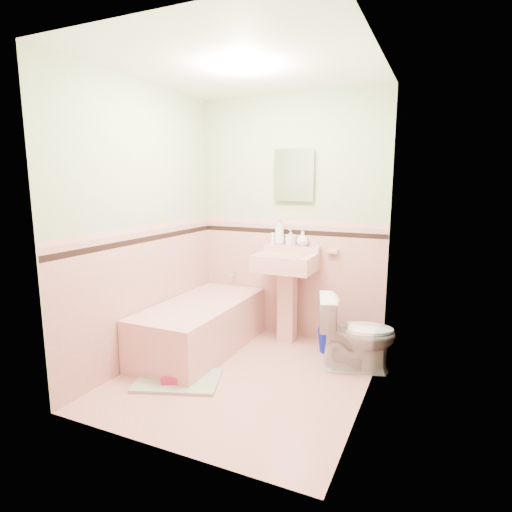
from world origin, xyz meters
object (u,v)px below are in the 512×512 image
at_px(sink, 285,299).
at_px(soap_bottle_left, 280,231).
at_px(bucket, 329,341).
at_px(bathtub, 201,328).
at_px(soap_bottle_right, 303,238).
at_px(soap_bottle_mid, 291,237).
at_px(medicine_cabinet, 294,175).
at_px(toilet, 356,333).
at_px(shoe, 170,380).

relative_size(sink, soap_bottle_left, 3.40).
height_order(soap_bottle_left, bucket, soap_bottle_left).
distance_m(bathtub, soap_bottle_right, 1.36).
bearing_deg(sink, soap_bottle_mid, 95.42).
bearing_deg(soap_bottle_left, soap_bottle_mid, 0.00).
relative_size(soap_bottle_left, bucket, 1.21).
distance_m(medicine_cabinet, toilet, 1.67).
bearing_deg(bucket, shoe, -128.87).
bearing_deg(shoe, medicine_cabinet, 47.61).
relative_size(bathtub, soap_bottle_left, 5.52).
xyz_separation_m(soap_bottle_left, soap_bottle_mid, (0.12, 0.00, -0.05)).
distance_m(sink, soap_bottle_right, 0.64).
bearing_deg(medicine_cabinet, bucket, -28.70).
relative_size(toilet, shoe, 4.97).
bearing_deg(sink, bathtub, -142.07).
bearing_deg(shoe, bucket, 27.63).
bearing_deg(soap_bottle_left, bucket, -20.57).
bearing_deg(soap_bottle_left, sink, -52.13).
distance_m(soap_bottle_right, shoe, 1.88).
xyz_separation_m(soap_bottle_mid, bucket, (0.50, -0.23, -0.96)).
bearing_deg(sink, medicine_cabinet, 90.00).
xyz_separation_m(medicine_cabinet, soap_bottle_right, (0.11, -0.03, -0.63)).
distance_m(medicine_cabinet, shoe, 2.28).
bearing_deg(toilet, sink, 49.66).
relative_size(bathtub, soap_bottle_mid, 9.08).
xyz_separation_m(sink, soap_bottle_left, (-0.14, 0.18, 0.66)).
relative_size(soap_bottle_right, bucket, 0.69).
height_order(soap_bottle_mid, bucket, soap_bottle_mid).
height_order(toilet, shoe, toilet).
relative_size(toilet, bucket, 2.99).
bearing_deg(bathtub, medicine_cabinet, 47.42).
height_order(bathtub, bucket, bathtub).
xyz_separation_m(soap_bottle_mid, toilet, (0.81, -0.52, -0.74)).
bearing_deg(soap_bottle_left, shoe, -104.21).
relative_size(soap_bottle_mid, bucket, 0.74).
distance_m(bathtub, medicine_cabinet, 1.78).
bearing_deg(medicine_cabinet, shoe, -108.89).
height_order(soap_bottle_mid, toilet, soap_bottle_mid).
bearing_deg(bathtub, shoe, -77.15).
xyz_separation_m(soap_bottle_right, shoe, (-0.62, -1.46, -1.01)).
distance_m(soap_bottle_left, soap_bottle_mid, 0.13).
height_order(toilet, bucket, toilet).
relative_size(medicine_cabinet, soap_bottle_right, 3.16).
height_order(bathtub, toilet, toilet).
relative_size(bathtub, soap_bottle_right, 9.68).
height_order(soap_bottle_right, bucket, soap_bottle_right).
bearing_deg(shoe, sink, 44.78).
distance_m(soap_bottle_left, shoe, 1.85).
bearing_deg(soap_bottle_right, medicine_cabinet, 165.00).
bearing_deg(bucket, medicine_cabinet, 151.30).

